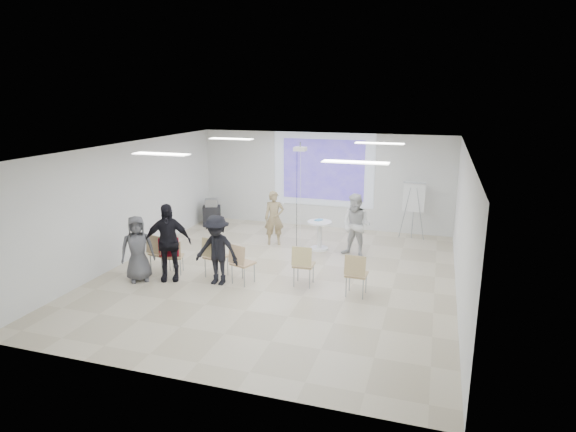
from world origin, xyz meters
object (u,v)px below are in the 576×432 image
(pedestal_table, at_px, (319,234))
(flipchart_easel, at_px, (414,197))
(chair_far_left, at_px, (159,250))
(audience_mid, at_px, (217,246))
(player_right, at_px, (356,222))
(chair_center, at_px, (241,261))
(player_left, at_px, (274,214))
(chair_right_far, at_px, (356,272))
(chair_left_mid, at_px, (174,254))
(audience_outer, at_px, (137,245))
(laptop, at_px, (216,255))
(chair_left_inner, at_px, (214,254))
(audience_left, at_px, (167,237))
(chair_right_inner, at_px, (303,262))
(av_cart, at_px, (212,212))

(pedestal_table, xyz_separation_m, flipchart_easel, (2.36, 1.79, 0.80))
(chair_far_left, xyz_separation_m, audience_mid, (1.60, -0.17, 0.33))
(player_right, distance_m, audience_mid, 3.84)
(chair_center, relative_size, flipchart_easel, 0.55)
(audience_mid, distance_m, flipchart_easel, 6.27)
(player_left, height_order, chair_right_far, player_left)
(chair_left_mid, distance_m, chair_center, 1.75)
(player_right, relative_size, audience_outer, 1.09)
(chair_right_far, relative_size, laptop, 2.64)
(audience_mid, xyz_separation_m, audience_outer, (-1.81, -0.35, -0.05))
(chair_far_left, relative_size, chair_left_mid, 1.16)
(audience_outer, distance_m, flipchart_easel, 7.77)
(audience_outer, bearing_deg, laptop, -11.30)
(chair_left_inner, height_order, chair_center, chair_left_inner)
(player_right, height_order, flipchart_easel, player_right)
(chair_left_mid, bearing_deg, audience_left, -97.85)
(chair_far_left, bearing_deg, chair_right_inner, 16.89)
(chair_left_inner, relative_size, audience_outer, 0.57)
(chair_right_inner, relative_size, flipchart_easel, 0.56)
(laptop, xyz_separation_m, flipchart_easel, (4.17, 4.43, 0.73))
(chair_left_mid, distance_m, audience_outer, 0.89)
(player_left, bearing_deg, audience_outer, -143.71)
(pedestal_table, distance_m, chair_right_inner, 2.65)
(chair_right_inner, xyz_separation_m, laptop, (-2.09, -0.01, -0.04))
(player_right, relative_size, audience_left, 0.90)
(audience_outer, bearing_deg, player_right, -1.90)
(laptop, relative_size, av_cart, 0.43)
(player_left, xyz_separation_m, av_cart, (-2.67, 1.45, -0.48))
(chair_left_inner, xyz_separation_m, flipchart_easel, (4.19, 4.53, 0.68))
(chair_left_inner, bearing_deg, player_left, 92.18)
(audience_outer, bearing_deg, chair_right_far, -30.65)
(pedestal_table, xyz_separation_m, audience_left, (-2.77, -3.16, 0.57))
(chair_right_far, xyz_separation_m, audience_outer, (-4.88, -0.57, 0.29))
(player_left, xyz_separation_m, audience_mid, (-0.26, -3.17, 0.03))
(laptop, distance_m, audience_left, 1.20)
(pedestal_table, distance_m, audience_outer, 4.84)
(player_left, distance_m, audience_left, 3.57)
(pedestal_table, height_order, flipchart_easel, flipchart_easel)
(audience_outer, height_order, av_cart, audience_outer)
(chair_left_mid, distance_m, av_cart, 4.55)
(flipchart_easel, bearing_deg, player_left, -152.25)
(player_left, height_order, av_cart, player_left)
(player_left, bearing_deg, chair_far_left, -145.13)
(chair_right_inner, bearing_deg, audience_mid, -168.93)
(player_right, bearing_deg, flipchart_easel, 73.71)
(pedestal_table, height_order, chair_left_mid, chair_left_mid)
(chair_center, bearing_deg, player_left, 112.18)
(pedestal_table, height_order, chair_right_inner, chair_right_inner)
(audience_outer, bearing_deg, audience_mid, -26.25)
(chair_center, bearing_deg, audience_left, -154.82)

